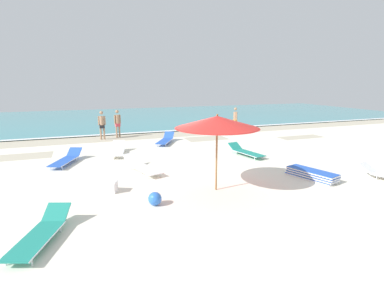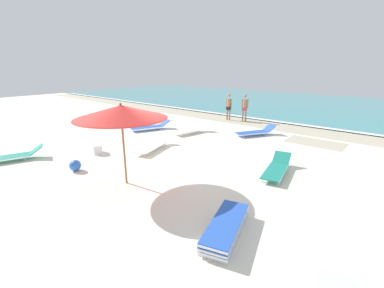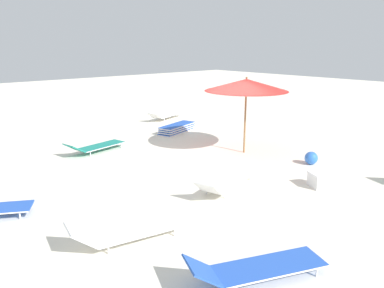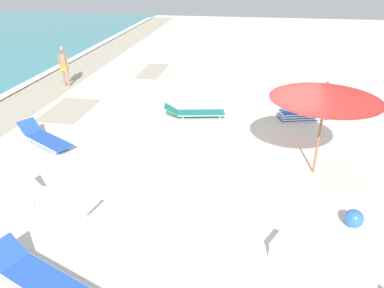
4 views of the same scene
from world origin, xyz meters
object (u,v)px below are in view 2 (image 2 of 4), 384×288
at_px(lounger_stack, 226,227).
at_px(beachgoer_strolling_adult, 245,106).
at_px(beachgoer_wading_adult, 229,105).
at_px(cooler_box, 98,149).
at_px(beach_ball, 75,165).
at_px(sun_lounger_mid_beach_pair_b, 256,131).
at_px(sun_lounger_under_umbrella, 12,156).
at_px(sun_lounger_mid_beach_pair_a, 154,145).
at_px(sun_lounger_mid_beach_solo, 191,129).
at_px(sun_lounger_near_water_left, 150,126).
at_px(beach_umbrella, 121,112).
at_px(sun_lounger_near_water_right, 277,168).

bearing_deg(lounger_stack, beachgoer_strolling_adult, 100.86).
xyz_separation_m(beachgoer_wading_adult, cooler_box, (-0.49, -9.50, -0.81)).
bearing_deg(beachgoer_wading_adult, beach_ball, 94.78).
bearing_deg(sun_lounger_mid_beach_pair_b, sun_lounger_under_umbrella, -89.74).
bearing_deg(lounger_stack, sun_lounger_mid_beach_pair_b, 96.10).
height_order(sun_lounger_mid_beach_pair_a, sun_lounger_mid_beach_pair_b, sun_lounger_mid_beach_pair_a).
bearing_deg(beachgoer_strolling_adult, sun_lounger_under_umbrella, 55.14).
bearing_deg(beachgoer_wading_adult, sun_lounger_mid_beach_solo, 96.41).
distance_m(lounger_stack, sun_lounger_under_umbrella, 8.96).
xyz_separation_m(sun_lounger_near_water_left, sun_lounger_mid_beach_solo, (2.30, 0.92, 0.01)).
relative_size(beach_umbrella, sun_lounger_near_water_right, 1.22).
bearing_deg(sun_lounger_mid_beach_pair_b, beachgoer_wading_adult, 172.54).
xyz_separation_m(lounger_stack, sun_lounger_near_water_left, (-8.55, 5.38, 0.04)).
xyz_separation_m(sun_lounger_near_water_left, sun_lounger_near_water_right, (8.09, -1.47, 0.00)).
bearing_deg(beach_ball, sun_lounger_near_water_left, 114.12).
bearing_deg(sun_lounger_mid_beach_solo, sun_lounger_under_umbrella, -96.98).
height_order(beach_umbrella, sun_lounger_under_umbrella, beach_umbrella).
xyz_separation_m(beach_umbrella, sun_lounger_mid_beach_pair_b, (0.46, 7.94, -2.04)).
height_order(beachgoer_wading_adult, beachgoer_strolling_adult, same).
height_order(sun_lounger_under_umbrella, sun_lounger_mid_beach_solo, sun_lounger_mid_beach_solo).
relative_size(beach_umbrella, beach_ball, 6.85).
distance_m(sun_lounger_mid_beach_pair_a, cooler_box, 2.37).
relative_size(beach_umbrella, lounger_stack, 1.35).
xyz_separation_m(sun_lounger_mid_beach_solo, beachgoer_strolling_adult, (0.60, 4.78, 0.79)).
bearing_deg(beachgoer_wading_adult, sun_lounger_near_water_right, 133.74).
distance_m(sun_lounger_mid_beach_pair_a, beach_ball, 3.44).
height_order(sun_lounger_under_umbrella, sun_lounger_mid_beach_pair_b, sun_lounger_mid_beach_pair_b).
bearing_deg(beach_ball, sun_lounger_mid_beach_pair_b, 72.59).
bearing_deg(lounger_stack, sun_lounger_near_water_left, 131.67).
xyz_separation_m(sun_lounger_near_water_right, beachgoer_wading_adult, (-6.17, 6.77, 0.79)).
relative_size(sun_lounger_near_water_right, sun_lounger_mid_beach_solo, 1.03).
height_order(beach_ball, cooler_box, beach_ball).
distance_m(beachgoer_wading_adult, beachgoer_strolling_adult, 1.06).
distance_m(beach_umbrella, sun_lounger_mid_beach_pair_b, 8.21).
distance_m(sun_lounger_near_water_right, beachgoer_strolling_adult, 8.88).
relative_size(sun_lounger_under_umbrella, beach_ball, 5.65).
distance_m(sun_lounger_mid_beach_solo, sun_lounger_mid_beach_pair_a, 3.27).
bearing_deg(sun_lounger_near_water_left, beachgoer_wading_adult, 92.62).
distance_m(beach_ball, cooler_box, 1.92).
bearing_deg(sun_lounger_mid_beach_solo, sun_lounger_mid_beach_pair_a, -68.56).
xyz_separation_m(sun_lounger_mid_beach_pair_a, beachgoer_strolling_adult, (0.04, 8.00, 0.79)).
bearing_deg(beach_ball, beachgoer_wading_adult, 93.37).
distance_m(sun_lounger_near_water_left, sun_lounger_mid_beach_pair_a, 3.68).
relative_size(beach_umbrella, beachgoer_wading_adult, 1.53).
relative_size(beach_ball, cooler_box, 0.65).
bearing_deg(beachgoer_wading_adult, sun_lounger_mid_beach_pair_a, 98.50).
height_order(sun_lounger_under_umbrella, beachgoer_wading_adult, beachgoer_wading_adult).
xyz_separation_m(sun_lounger_mid_beach_pair_b, cooler_box, (-3.80, -6.94, -0.02)).
height_order(beach_umbrella, sun_lounger_mid_beach_pair_b, beach_umbrella).
height_order(sun_lounger_near_water_left, beach_ball, sun_lounger_near_water_left).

